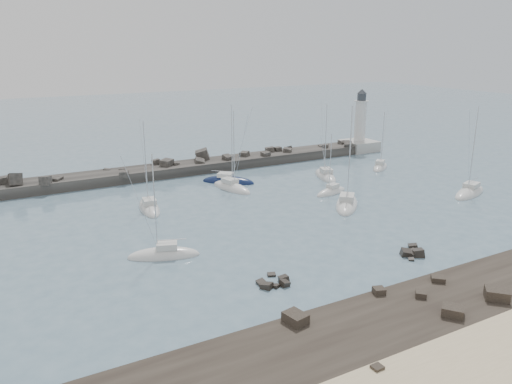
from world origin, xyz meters
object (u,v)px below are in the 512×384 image
Objects in this scene: sailboat_3 at (164,255)px; sailboat_6 at (228,182)px; sailboat_2 at (149,208)px; sailboat_7 at (331,192)px; sailboat_4 at (232,188)px; sailboat_9 at (469,193)px; sailboat_10 at (380,168)px; lighthouse at (359,137)px; sailboat_5 at (347,205)px; sailboat_8 at (325,176)px.

sailboat_6 reaches higher than sailboat_3.
sailboat_2 is 1.30× the size of sailboat_7.
sailboat_9 reaches higher than sailboat_4.
sailboat_10 is at bearing -1.61° from sailboat_4.
sailboat_2 is at bearing -166.42° from sailboat_4.
sailboat_2 is 15.81m from sailboat_4.
lighthouse is 0.91× the size of sailboat_5.
sailboat_6 is 40.36m from sailboat_9.
sailboat_3 is at bearing -128.87° from sailboat_6.
sailboat_9 is (31.44, -25.30, 0.01)m from sailboat_6.
sailboat_6 is 18.47m from sailboat_7.
sailboat_3 is 51.81m from sailboat_9.
sailboat_6 is at bearing 162.72° from sailboat_8.
lighthouse reaches higher than sailboat_6.
sailboat_10 is (47.42, 2.81, 0.00)m from sailboat_2.
sailboat_6 is at bearing -164.86° from lighthouse.
sailboat_2 is at bearing -161.74° from lighthouse.
lighthouse is at bearing 20.02° from sailboat_4.
sailboat_7 is at bearing -121.04° from sailboat_8.
sailboat_8 reaches higher than sailboat_4.
sailboat_5 is at bearing -64.10° from sailboat_6.
lighthouse is 0.95× the size of sailboat_9.
lighthouse is at bearing 79.32° from sailboat_9.
sailboat_3 is 34.21m from sailboat_7.
sailboat_5 reaches higher than lighthouse.
sailboat_5 reaches higher than sailboat_6.
sailboat_7 is (11.96, -14.08, 0.00)m from sailboat_6.
sailboat_4 is (-39.47, -14.38, -2.94)m from lighthouse.
lighthouse is 39.64m from sailboat_6.
sailboat_10 is at bearing -115.89° from lighthouse.
sailboat_2 is at bearing 154.40° from sailboat_5.
sailboat_6 is 0.96× the size of sailboat_9.
lighthouse is at bearing 15.14° from sailboat_6.
sailboat_8 is at bearing -4.02° from sailboat_4.
sailboat_8 is (7.24, 15.18, -0.00)m from sailboat_5.
sailboat_3 is 32.46m from sailboat_6.
sailboat_2 reaches higher than sailboat_7.
sailboat_5 is at bearing -25.60° from sailboat_2.
sailboat_9 is (19.48, -11.22, 0.01)m from sailboat_7.
lighthouse is 68.57m from sailboat_3.
sailboat_5 is at bearing 167.48° from sailboat_9.
sailboat_2 is 18.40m from sailboat_6.
sailboat_3 is 0.82× the size of sailboat_5.
sailboat_10 is (32.05, -0.90, 0.00)m from sailboat_4.
sailboat_8 is at bearing -178.30° from sailboat_10.
sailboat_5 reaches higher than sailboat_9.
sailboat_5 is 25.97m from sailboat_10.
sailboat_2 is 0.96× the size of sailboat_6.
sailboat_3 reaches higher than sailboat_7.
sailboat_6 reaches higher than sailboat_8.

